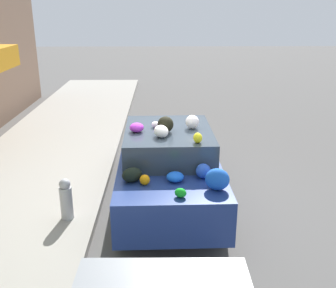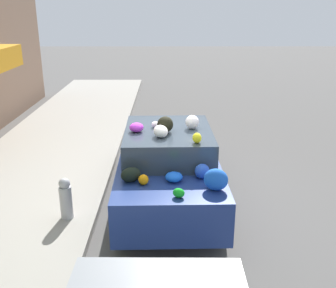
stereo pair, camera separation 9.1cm
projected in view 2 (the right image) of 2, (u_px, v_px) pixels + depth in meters
name	position (u px, v px, depth m)	size (l,w,h in m)	color
ground_plane	(163.00, 201.00, 7.29)	(60.00, 60.00, 0.00)	#565451
sidewalk_curb	(17.00, 198.00, 7.26)	(24.00, 3.20, 0.14)	#9E998E
fire_hydrant	(66.00, 198.00, 6.34)	(0.20, 0.20, 0.70)	#B2B2B7
art_car	(168.00, 164.00, 6.99)	(4.04, 1.77, 1.71)	navy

